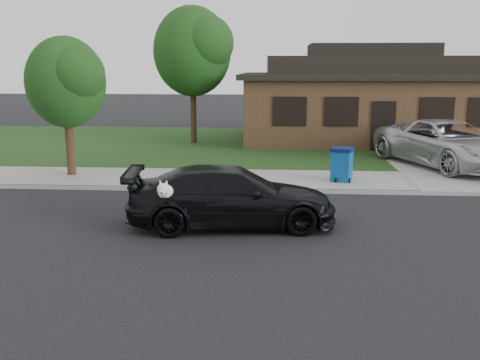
{
  "coord_description": "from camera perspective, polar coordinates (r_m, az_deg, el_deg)",
  "views": [
    {
      "loc": [
        -0.54,
        -12.23,
        3.75
      ],
      "look_at": [
        -1.39,
        0.11,
        1.1
      ],
      "focal_mm": 40.0,
      "sensor_mm": 36.0,
      "label": 1
    }
  ],
  "objects": [
    {
      "name": "driveway",
      "position": [
        23.46,
        20.1,
        2.33
      ],
      "size": [
        4.5,
        13.0,
        0.14
      ],
      "primitive_type": "cube",
      "color": "gray",
      "rests_on": "ground"
    },
    {
      "name": "sedan",
      "position": [
        12.65,
        -0.96,
        -1.79
      ],
      "size": [
        5.12,
        2.64,
        1.43
      ],
      "rotation": [
        0.0,
        0.0,
        1.69
      ],
      "color": "black",
      "rests_on": "ground"
    },
    {
      "name": "tree_2",
      "position": [
        18.64,
        -17.86,
        10.04
      ],
      "size": [
        2.73,
        2.6,
        4.59
      ],
      "color": "#332114",
      "rests_on": "ground"
    },
    {
      "name": "tree_0",
      "position": [
        25.4,
        -4.78,
        13.7
      ],
      "size": [
        3.78,
        3.6,
        6.34
      ],
      "color": "#332114",
      "rests_on": "ground"
    },
    {
      "name": "house",
      "position": [
        27.65,
        13.54,
        8.41
      ],
      "size": [
        12.6,
        8.6,
        4.65
      ],
      "color": "#422B1C",
      "rests_on": "ground"
    },
    {
      "name": "curb",
      "position": [
        16.16,
        5.77,
        -1.16
      ],
      "size": [
        60.0,
        0.12,
        0.12
      ],
      "primitive_type": "cube",
      "color": "gray",
      "rests_on": "ground"
    },
    {
      "name": "recycling_bin",
      "position": [
        17.42,
        10.8,
        1.67
      ],
      "size": [
        0.83,
        0.83,
        1.08
      ],
      "rotation": [
        0.0,
        0.0,
        -0.35
      ],
      "color": "#0C4A8B",
      "rests_on": "sidewalk"
    },
    {
      "name": "lawn",
      "position": [
        25.5,
        5.13,
        3.73
      ],
      "size": [
        60.0,
        13.0,
        0.13
      ],
      "primitive_type": "cube",
      "color": "#193814",
      "rests_on": "ground"
    },
    {
      "name": "sidewalk",
      "position": [
        17.63,
        5.62,
        -0.05
      ],
      "size": [
        60.0,
        3.0,
        0.12
      ],
      "primitive_type": "cube",
      "color": "gray",
      "rests_on": "ground"
    },
    {
      "name": "ground",
      "position": [
        12.8,
        6.23,
        -5.01
      ],
      "size": [
        120.0,
        120.0,
        0.0
      ],
      "primitive_type": "plane",
      "color": "black",
      "rests_on": "ground"
    },
    {
      "name": "minivan",
      "position": [
        20.95,
        21.18,
        3.67
      ],
      "size": [
        4.89,
        6.62,
        1.67
      ],
      "primitive_type": "imported",
      "rotation": [
        0.0,
        0.0,
        0.4
      ],
      "color": "#B5B8BD",
      "rests_on": "driveway"
    }
  ]
}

